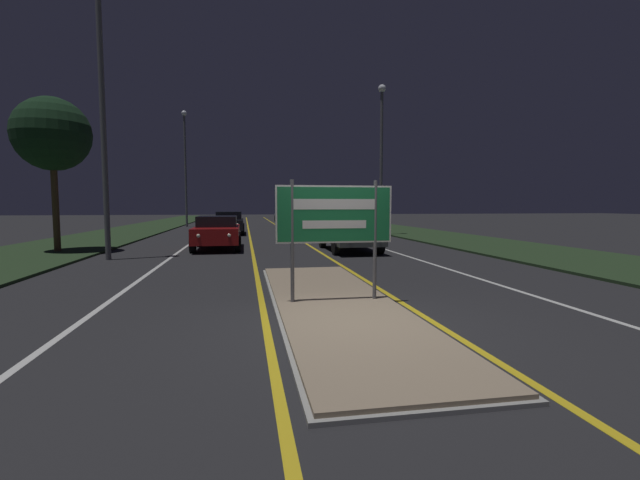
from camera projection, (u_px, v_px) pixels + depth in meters
name	position (u px, v px, depth m)	size (l,w,h in m)	color
ground_plane	(352.00, 326.00, 6.57)	(160.00, 160.00, 0.00)	#232326
median_island	(334.00, 303.00, 7.91)	(2.24, 8.51, 0.10)	#999993
verge_left	(105.00, 237.00, 24.54)	(5.00, 100.00, 0.08)	#23381E
verge_right	(417.00, 233.00, 27.85)	(5.00, 100.00, 0.08)	#23381E
centre_line_yellow_left	(249.00, 231.00, 30.88)	(0.12, 70.00, 0.01)	gold
centre_line_yellow_right	(285.00, 230.00, 31.33)	(0.12, 70.00, 0.01)	gold
lane_line_white_left	(208.00, 231.00, 30.37)	(0.12, 70.00, 0.01)	silver
lane_line_white_right	(324.00, 230.00, 31.84)	(0.12, 70.00, 0.01)	silver
edge_line_white_left	(163.00, 232.00, 29.85)	(0.10, 70.00, 0.01)	silver
edge_line_white_right	(362.00, 230.00, 32.36)	(0.10, 70.00, 0.01)	silver
highway_sign	(334.00, 218.00, 7.78)	(2.15, 0.07, 2.21)	#56565B
streetlight_left_near	(101.00, 69.00, 14.00)	(0.50, 0.50, 10.10)	#56565B
streetlight_left_far	(185.00, 158.00, 36.29)	(0.45, 0.45, 9.81)	#56565B
streetlight_right_near	(381.00, 145.00, 25.43)	(0.46, 0.46, 8.94)	#56565B
car_receding_0	(350.00, 231.00, 17.27)	(1.92, 4.52, 1.55)	#4C514C
car_receding_1	(346.00, 221.00, 30.70)	(1.95, 4.40, 1.38)	navy
car_receding_2	(288.00, 217.00, 38.93)	(2.02, 4.68, 1.42)	black
car_receding_3	(284.00, 215.00, 47.71)	(1.87, 4.53, 1.49)	#B7B7BC
car_approaching_0	(217.00, 231.00, 18.04)	(1.95, 4.21, 1.39)	maroon
car_approaching_1	(229.00, 222.00, 27.50)	(1.92, 4.57, 1.44)	black
roadside_palm_left	(52.00, 135.00, 16.18)	(2.77, 2.77, 5.84)	#4C3823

